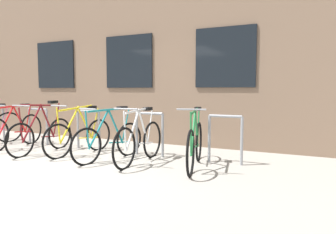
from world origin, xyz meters
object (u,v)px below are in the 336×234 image
object	(u,v)px
bicycle_maroon	(42,134)
bicycle_yellow	(79,135)
bicycle_teal	(109,140)
bicycle_green	(195,144)
bicycle_red	(15,130)
bicycle_white	(140,141)

from	to	relation	value
bicycle_maroon	bicycle_yellow	size ratio (longest dim) A/B	1.01
bicycle_yellow	bicycle_teal	bearing A→B (deg)	-10.86
bicycle_green	bicycle_red	world-z (taller)	bicycle_green
bicycle_white	bicycle_yellow	size ratio (longest dim) A/B	1.00
bicycle_maroon	bicycle_red	world-z (taller)	bicycle_maroon
bicycle_green	bicycle_teal	size ratio (longest dim) A/B	1.05
bicycle_teal	bicycle_red	bearing A→B (deg)	177.89
bicycle_green	bicycle_red	bearing A→B (deg)	-179.25
bicycle_teal	bicycle_maroon	bearing A→B (deg)	-178.06
bicycle_yellow	bicycle_green	bearing A→B (deg)	-0.21
bicycle_teal	bicycle_green	bearing A→B (deg)	5.41
bicycle_red	bicycle_white	xyz separation A→B (m)	(3.25, -0.05, -0.01)
bicycle_red	bicycle_teal	size ratio (longest dim) A/B	1.06
bicycle_maroon	bicycle_red	distance (m)	1.00
bicycle_red	bicycle_teal	distance (m)	2.64
bicycle_maroon	bicycle_teal	distance (m)	1.65
bicycle_green	bicycle_teal	bearing A→B (deg)	-174.59
bicycle_yellow	bicycle_red	bearing A→B (deg)	-177.93
bicycle_green	bicycle_maroon	xyz separation A→B (m)	(-3.26, -0.21, -0.01)
bicycle_red	bicycle_white	world-z (taller)	bicycle_white
bicycle_white	bicycle_yellow	world-z (taller)	bicycle_yellow
bicycle_green	bicycle_maroon	size ratio (longest dim) A/B	1.01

